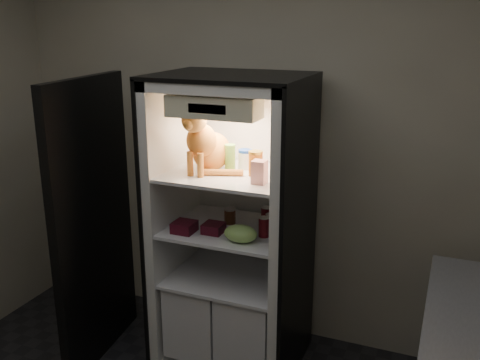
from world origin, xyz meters
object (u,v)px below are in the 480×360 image
object	(u,v)px
pepper_jar	(286,158)
berry_box_right	(213,228)
soda_can_a	(266,216)
berry_box_left	(184,227)
soda_can_b	(271,223)
soda_can_c	(264,227)
refrigerator	(234,245)
salsa_jar	(256,163)
condiment_jar	(230,216)
parmesan_shaker	(230,158)
cream_carton	(259,172)
mayo_tub	(245,159)
tabby_cat	(206,145)
grape_bag	(241,234)

from	to	relation	value
pepper_jar	berry_box_right	xyz separation A→B (m)	(-0.37, -0.24, -0.42)
soda_can_a	berry_box_left	size ratio (longest dim) A/B	0.93
soda_can_b	soda_can_c	bearing A→B (deg)	-101.20
refrigerator	salsa_jar	size ratio (longest dim) A/B	12.64
condiment_jar	parmesan_shaker	bearing A→B (deg)	-62.67
cream_carton	soda_can_a	size ratio (longest dim) A/B	1.10
parmesan_shaker	berry_box_left	distance (m)	0.50
refrigerator	berry_box_right	size ratio (longest dim) A/B	15.96
mayo_tub	soda_can_a	size ratio (longest dim) A/B	1.00
tabby_cat	berry_box_left	distance (m)	0.52
berry_box_right	berry_box_left	bearing A→B (deg)	-161.44
refrigerator	berry_box_right	distance (m)	0.26
tabby_cat	pepper_jar	size ratio (longest dim) A/B	2.28
cream_carton	berry_box_right	xyz separation A→B (m)	(-0.30, 0.01, -0.39)
tabby_cat	soda_can_c	world-z (taller)	tabby_cat
cream_carton	berry_box_left	xyz separation A→B (m)	(-0.46, -0.04, -0.38)
cream_carton	soda_can_b	distance (m)	0.39
condiment_jar	soda_can_c	bearing A→B (deg)	-24.07
mayo_tub	pepper_jar	distance (m)	0.27
mayo_tub	condiment_jar	bearing A→B (deg)	-140.35
parmesan_shaker	grape_bag	xyz separation A→B (m)	(0.15, -0.21, -0.39)
mayo_tub	pepper_jar	xyz separation A→B (m)	(0.26, -0.01, 0.04)
soda_can_b	berry_box_right	bearing A→B (deg)	-156.39
soda_can_a	berry_box_right	distance (m)	0.35
tabby_cat	grape_bag	bearing A→B (deg)	-23.35
berry_box_right	salsa_jar	bearing A→B (deg)	29.26
refrigerator	cream_carton	size ratio (longest dim) A/B	14.21
refrigerator	pepper_jar	xyz separation A→B (m)	(0.32, 0.05, 0.60)
tabby_cat	soda_can_b	bearing A→B (deg)	11.64
soda_can_a	soda_can_c	world-z (taller)	same
pepper_jar	soda_can_c	world-z (taller)	pepper_jar
soda_can_c	condiment_jar	xyz separation A→B (m)	(-0.27, 0.12, -0.01)
soda_can_b	berry_box_right	world-z (taller)	soda_can_b
refrigerator	parmesan_shaker	distance (m)	0.58
salsa_jar	berry_box_left	xyz separation A→B (m)	(-0.39, -0.18, -0.39)
mayo_tub	pepper_jar	bearing A→B (deg)	-2.13
parmesan_shaker	pepper_jar	size ratio (longest dim) A/B	0.86
condiment_jar	berry_box_right	size ratio (longest dim) A/B	0.85
pepper_jar	cream_carton	size ratio (longest dim) A/B	1.48
tabby_cat	parmesan_shaker	xyz separation A→B (m)	(0.13, 0.05, -0.08)
salsa_jar	berry_box_right	xyz separation A→B (m)	(-0.22, -0.12, -0.40)
pepper_jar	cream_carton	world-z (taller)	pepper_jar
mayo_tub	cream_carton	bearing A→B (deg)	-54.01
grape_bag	soda_can_b	bearing A→B (deg)	60.57
mayo_tub	refrigerator	bearing A→B (deg)	-130.45
mayo_tub	berry_box_right	xyz separation A→B (m)	(-0.11, -0.25, -0.38)
mayo_tub	tabby_cat	bearing A→B (deg)	-142.83
soda_can_b	soda_can_c	size ratio (longest dim) A/B	0.97
refrigerator	parmesan_shaker	size ratio (longest dim) A/B	11.17
grape_bag	berry_box_left	size ratio (longest dim) A/B	1.53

